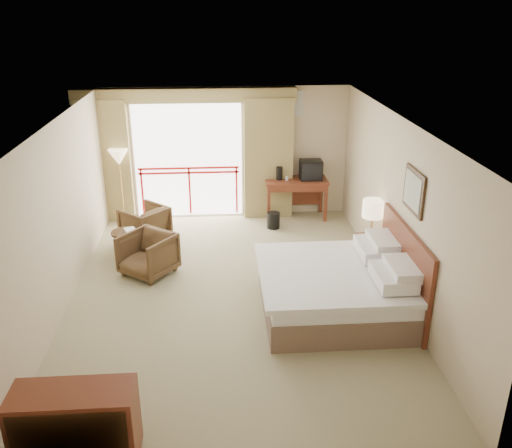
{
  "coord_description": "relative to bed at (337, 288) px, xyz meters",
  "views": [
    {
      "loc": [
        -0.19,
        -7.44,
        4.25
      ],
      "look_at": [
        0.38,
        0.4,
        1.01
      ],
      "focal_mm": 38.0,
      "sensor_mm": 36.0,
      "label": 1
    }
  ],
  "objects": [
    {
      "name": "wastebasket",
      "position": [
        -0.6,
        3.24,
        -0.21
      ],
      "size": [
        0.31,
        0.31,
        0.33
      ],
      "primitive_type": "cylinder",
      "rotation": [
        0.0,
        0.0,
        0.2
      ],
      "color": "black",
      "rests_on": "floor"
    },
    {
      "name": "coffee_maker",
      "position": [
        -0.43,
        3.78,
        0.6
      ],
      "size": [
        0.17,
        0.17,
        0.28
      ],
      "primitive_type": "cylinder",
      "rotation": [
        0.0,
        0.0,
        -0.35
      ],
      "color": "black",
      "rests_on": "desk"
    },
    {
      "name": "tv",
      "position": [
        0.22,
        3.77,
        0.66
      ],
      "size": [
        0.45,
        0.36,
        0.41
      ],
      "rotation": [
        0.0,
        0.0,
        0.37
      ],
      "color": "black",
      "rests_on": "desk"
    },
    {
      "name": "cup",
      "position": [
        -0.28,
        3.73,
        0.51
      ],
      "size": [
        0.07,
        0.07,
        0.09
      ],
      "primitive_type": "cylinder",
      "rotation": [
        0.0,
        0.0,
        0.07
      ],
      "color": "white",
      "rests_on": "desk"
    },
    {
      "name": "hvac_vent",
      "position": [
        -0.2,
        4.07,
        1.97
      ],
      "size": [
        0.5,
        0.04,
        0.5
      ],
      "primitive_type": "cube",
      "color": "silver",
      "rests_on": "wall_back"
    },
    {
      "name": "armchair_far",
      "position": [
        -3.11,
        2.79,
        -0.38
      ],
      "size": [
        1.06,
        1.05,
        0.69
      ],
      "primitive_type": "imported",
      "rotation": [
        0.0,
        0.0,
        -2.32
      ],
      "color": "#442F1C",
      "rests_on": "floor"
    },
    {
      "name": "floor",
      "position": [
        -1.5,
        0.6,
        -0.38
      ],
      "size": [
        7.0,
        7.0,
        0.0
      ],
      "primitive_type": "plane",
      "color": "gray",
      "rests_on": "ground"
    },
    {
      "name": "wall_front",
      "position": [
        -1.5,
        -2.9,
        0.97
      ],
      "size": [
        5.0,
        0.0,
        5.0
      ],
      "primitive_type": "plane",
      "rotation": [
        -1.57,
        0.0,
        0.0
      ],
      "color": "#C7B390",
      "rests_on": "ground"
    },
    {
      "name": "curtain_right",
      "position": [
        -0.65,
        3.95,
        0.87
      ],
      "size": [
        1.0,
        0.26,
        2.5
      ],
      "primitive_type": "cube",
      "color": "olive",
      "rests_on": "wall_back"
    },
    {
      "name": "ceiling",
      "position": [
        -1.5,
        0.6,
        2.32
      ],
      "size": [
        7.0,
        7.0,
        0.0
      ],
      "primitive_type": "plane",
      "rotation": [
        3.14,
        0.0,
        0.0
      ],
      "color": "white",
      "rests_on": "wall_back"
    },
    {
      "name": "valance",
      "position": [
        -2.3,
        3.98,
        2.17
      ],
      "size": [
        4.4,
        0.22,
        0.28
      ],
      "primitive_type": "cube",
      "color": "olive",
      "rests_on": "wall_back"
    },
    {
      "name": "side_table",
      "position": [
        -3.34,
        1.99,
        -0.02
      ],
      "size": [
        0.48,
        0.48,
        0.53
      ],
      "rotation": [
        0.0,
        0.0,
        -0.24
      ],
      "color": "black",
      "rests_on": "floor"
    },
    {
      "name": "phone",
      "position": [
        0.81,
        1.18,
        0.23
      ],
      "size": [
        0.2,
        0.17,
        0.08
      ],
      "primitive_type": "cube",
      "rotation": [
        0.0,
        0.0,
        0.18
      ],
      "color": "black",
      "rests_on": "nightstand"
    },
    {
      "name": "armchair_near",
      "position": [
        -2.89,
        1.4,
        -0.38
      ],
      "size": [
        1.08,
        1.09,
        0.72
      ],
      "primitive_type": "imported",
      "rotation": [
        0.0,
        0.0,
        -0.64
      ],
      "color": "#442F1C",
      "rests_on": "floor"
    },
    {
      "name": "book",
      "position": [
        -3.34,
        1.99,
        0.16
      ],
      "size": [
        0.27,
        0.3,
        0.02
      ],
      "primitive_type": "imported",
      "rotation": [
        0.0,
        0.0,
        0.41
      ],
      "color": "white",
      "rests_on": "side_table"
    },
    {
      "name": "headboard",
      "position": [
        0.96,
        0.0,
        0.27
      ],
      "size": [
        0.06,
        2.1,
        1.3
      ],
      "primitive_type": "cube",
      "color": "#592114",
      "rests_on": "wall_right"
    },
    {
      "name": "table_lamp",
      "position": [
        0.86,
        1.38,
        0.68
      ],
      "size": [
        0.36,
        0.36,
        0.63
      ],
      "rotation": [
        0.0,
        0.0,
        -0.22
      ],
      "color": "tan",
      "rests_on": "nightstand"
    },
    {
      "name": "wall_left",
      "position": [
        -4.0,
        0.6,
        0.97
      ],
      "size": [
        0.0,
        7.0,
        7.0
      ],
      "primitive_type": "plane",
      "rotation": [
        1.57,
        0.0,
        1.57
      ],
      "color": "#C7B390",
      "rests_on": "ground"
    },
    {
      "name": "bed",
      "position": [
        0.0,
        0.0,
        0.0
      ],
      "size": [
        2.13,
        2.06,
        0.97
      ],
      "color": "brown",
      "rests_on": "floor"
    },
    {
      "name": "desk",
      "position": [
        -0.08,
        3.84,
        0.28
      ],
      "size": [
        1.29,
        0.62,
        0.84
      ],
      "rotation": [
        0.0,
        0.0,
        0.07
      ],
      "color": "#592114",
      "rests_on": "floor"
    },
    {
      "name": "floor_lamp",
      "position": [
        -3.65,
        3.73,
        0.96
      ],
      "size": [
        0.4,
        0.4,
        1.56
      ],
      "rotation": [
        0.0,
        0.0,
        0.32
      ],
      "color": "tan",
      "rests_on": "floor"
    },
    {
      "name": "balcony_railing",
      "position": [
        -2.3,
        4.06,
        0.44
      ],
      "size": [
        2.09,
        0.03,
        1.02
      ],
      "color": "red",
      "rests_on": "wall_back"
    },
    {
      "name": "wall_right",
      "position": [
        1.0,
        0.6,
        0.97
      ],
      "size": [
        0.0,
        7.0,
        7.0
      ],
      "primitive_type": "plane",
      "rotation": [
        1.57,
        0.0,
        -1.57
      ],
      "color": "#C7B390",
      "rests_on": "ground"
    },
    {
      "name": "framed_art",
      "position": [
        0.97,
        0.0,
        1.47
      ],
      "size": [
        0.04,
        0.72,
        0.6
      ],
      "color": "black",
      "rests_on": "wall_right"
    },
    {
      "name": "balcony_door",
      "position": [
        -2.3,
        4.08,
        0.82
      ],
      "size": [
        2.4,
        0.0,
        2.4
      ],
      "primitive_type": "plane",
      "rotation": [
        1.57,
        0.0,
        0.0
      ],
      "color": "white",
      "rests_on": "wall_back"
    },
    {
      "name": "nightstand",
      "position": [
        0.86,
        1.33,
        -0.09
      ],
      "size": [
        0.42,
        0.49,
        0.57
      ],
      "primitive_type": "cube",
      "rotation": [
        0.0,
        0.0,
        0.04
      ],
      "color": "#592114",
      "rests_on": "floor"
    },
    {
      "name": "curtain_left",
      "position": [
        -3.95,
        3.95,
        0.87
      ],
      "size": [
        1.0,
        0.26,
        2.5
      ],
      "primitive_type": "cube",
      "color": "olive",
      "rests_on": "wall_back"
    },
    {
      "name": "dresser",
      "position": [
        -3.16,
        -2.56,
        0.02
      ],
      "size": [
        1.2,
        0.51,
        0.8
      ],
      "rotation": [
        0.0,
        0.0,
        0.01
      ],
      "color": "#592114",
      "rests_on": "floor"
    },
    {
      "name": "wall_back",
      "position": [
        -1.5,
        4.1,
        0.97
      ],
      "size": [
        5.0,
        0.0,
        5.0
      ],
      "primitive_type": "plane",
      "rotation": [
        1.57,
        0.0,
        0.0
      ],
      "color": "#C7B390",
      "rests_on": "ground"
    }
  ]
}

